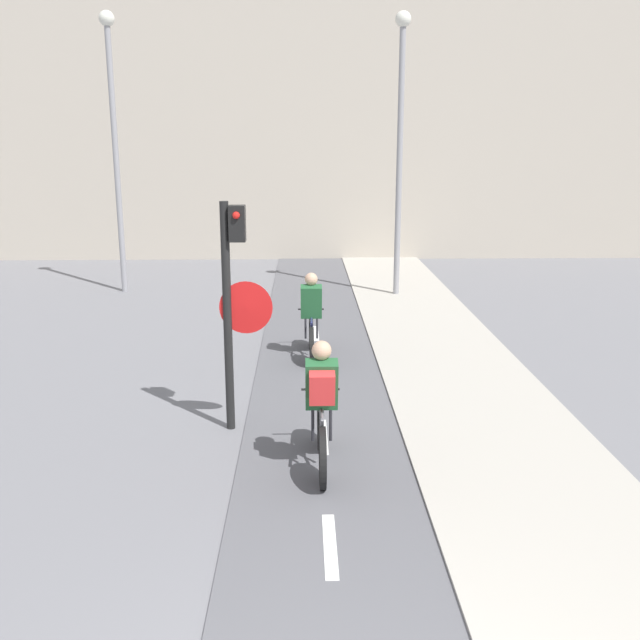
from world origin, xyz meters
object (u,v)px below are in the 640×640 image
object	(u,v)px
cyclist_near	(322,410)
street_lamp_sidewalk	(400,127)
cyclist_far	(311,320)
street_lamp_far	(114,125)
traffic_light_pole	(234,291)

from	to	relation	value
cyclist_near	street_lamp_sidewalk	bearing A→B (deg)	77.67
cyclist_near	cyclist_far	xyz separation A→B (m)	(-0.06, 4.36, -0.05)
street_lamp_far	street_lamp_sidewalk	xyz separation A→B (m)	(6.73, -0.68, -0.05)
street_lamp_far	cyclist_far	size ratio (longest dim) A/B	4.04
street_lamp_sidewalk	cyclist_near	distance (m)	10.18
street_lamp_far	cyclist_far	bearing A→B (deg)	-51.27
traffic_light_pole	street_lamp_far	world-z (taller)	street_lamp_far
street_lamp_far	cyclist_near	size ratio (longest dim) A/B	3.89
cyclist_near	traffic_light_pole	bearing A→B (deg)	131.31
street_lamp_far	cyclist_far	xyz separation A→B (m)	(4.61, -5.74, -3.36)
street_lamp_far	traffic_light_pole	bearing A→B (deg)	-67.93
traffic_light_pole	street_lamp_sidewalk	xyz separation A→B (m)	(3.13, 8.21, 2.15)
traffic_light_pole	street_lamp_far	size ratio (longest dim) A/B	0.45
street_lamp_sidewalk	cyclist_far	world-z (taller)	street_lamp_sidewalk
street_lamp_sidewalk	cyclist_far	size ratio (longest dim) A/B	3.98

